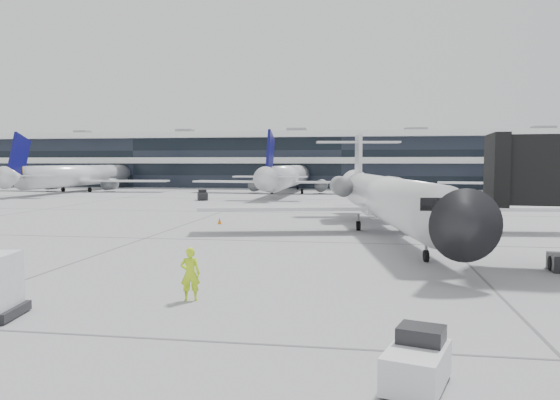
# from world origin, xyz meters

# --- Properties ---
(ground) EXTENTS (220.00, 220.00, 0.00)m
(ground) POSITION_xyz_m (0.00, 0.00, 0.00)
(ground) COLOR gray
(ground) RESTS_ON ground
(terminal) EXTENTS (170.00, 22.00, 10.00)m
(terminal) POSITION_xyz_m (0.00, 82.00, 5.00)
(terminal) COLOR black
(terminal) RESTS_ON ground
(bg_jet_left) EXTENTS (32.00, 40.00, 9.60)m
(bg_jet_left) POSITION_xyz_m (-45.00, 55.00, 0.00)
(bg_jet_left) COLOR silver
(bg_jet_left) RESTS_ON ground
(bg_jet_center) EXTENTS (32.00, 40.00, 9.60)m
(bg_jet_center) POSITION_xyz_m (-8.00, 55.00, 0.00)
(bg_jet_center) COLOR silver
(bg_jet_center) RESTS_ON ground
(bg_jet_right) EXTENTS (32.00, 40.00, 9.60)m
(bg_jet_right) POSITION_xyz_m (32.00, 55.00, 0.00)
(bg_jet_right) COLOR silver
(bg_jet_right) RESTS_ON ground
(regional_jet) EXTENTS (27.25, 34.00, 7.86)m
(regional_jet) POSITION_xyz_m (6.13, 5.56, 2.69)
(regional_jet) COLOR silver
(regional_jet) RESTS_ON ground
(ramp_worker) EXTENTS (0.83, 0.64, 2.02)m
(ramp_worker) POSITION_xyz_m (-1.65, -15.56, 1.01)
(ramp_worker) COLOR #CAFF1A
(ramp_worker) RESTS_ON ground
(baggage_tug) EXTENTS (1.79, 2.35, 1.33)m
(baggage_tug) POSITION_xyz_m (6.02, -22.36, 0.59)
(baggage_tug) COLOR silver
(baggage_tug) RESTS_ON ground
(traffic_cone) EXTENTS (0.43, 0.43, 0.55)m
(traffic_cone) POSITION_xyz_m (-7.27, 9.05, 0.26)
(traffic_cone) COLOR orange
(traffic_cone) RESTS_ON ground
(far_tug) EXTENTS (2.02, 2.55, 1.42)m
(far_tug) POSITION_xyz_m (-17.17, 36.46, 0.64)
(far_tug) COLOR black
(far_tug) RESTS_ON ground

